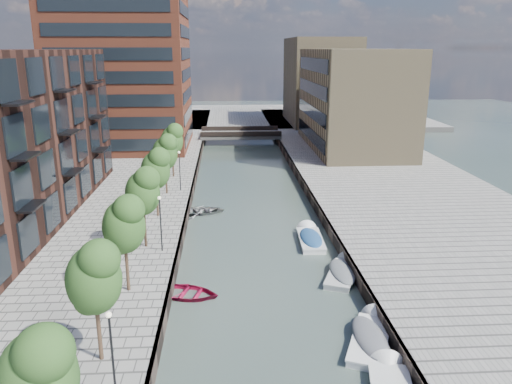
{
  "coord_description": "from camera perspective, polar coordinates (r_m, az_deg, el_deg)",
  "views": [
    {
      "loc": [
        -2.47,
        -9.86,
        15.12
      ],
      "look_at": [
        0.0,
        30.25,
        3.5
      ],
      "focal_mm": 35.0,
      "sensor_mm": 36.0,
      "label": 1
    }
  ],
  "objects": [
    {
      "name": "motorboat_4",
      "position": [
        35.47,
        9.9,
        -9.01
      ],
      "size": [
        3.41,
        5.17,
        1.63
      ],
      "color": "beige",
      "rests_on": "ground"
    },
    {
      "name": "motorboat_1",
      "position": [
        28.55,
        13.01,
        -15.81
      ],
      "size": [
        3.7,
        5.54,
        1.75
      ],
      "color": "white",
      "rests_on": "ground"
    },
    {
      "name": "bridge",
      "position": [
        83.04,
        -1.78,
        6.6
      ],
      "size": [
        13.0,
        6.0,
        1.3
      ],
      "color": "gray",
      "rests_on": "ground"
    },
    {
      "name": "quay_wall_right",
      "position": [
        52.66,
        5.98,
        -0.08
      ],
      "size": [
        0.25,
        140.0,
        1.0
      ],
      "primitive_type": "cube",
      "color": "#332823",
      "rests_on": "ground"
    },
    {
      "name": "tree_0",
      "position": [
        18.02,
        -23.69,
        -18.4
      ],
      "size": [
        2.5,
        2.5,
        5.95
      ],
      "color": "#382619",
      "rests_on": "quay_left"
    },
    {
      "name": "lamp_1",
      "position": [
        36.1,
        -10.87,
        -2.93
      ],
      "size": [
        0.24,
        0.24,
        4.12
      ],
      "color": "black",
      "rests_on": "quay_left"
    },
    {
      "name": "sloop_2",
      "position": [
        32.59,
        -7.88,
        -11.69
      ],
      "size": [
        4.85,
        4.04,
        0.86
      ],
      "primitive_type": "imported",
      "rotation": [
        0.0,
        0.0,
        1.28
      ],
      "color": "maroon",
      "rests_on": "ground"
    },
    {
      "name": "tree_6",
      "position": [
        57.03,
        -9.59,
        6.0
      ],
      "size": [
        2.5,
        2.5,
        5.95
      ],
      "color": "#382619",
      "rests_on": "quay_left"
    },
    {
      "name": "sloop_4",
      "position": [
        47.79,
        -6.51,
        -2.42
      ],
      "size": [
        5.03,
        4.3,
        0.88
      ],
      "primitive_type": "imported",
      "rotation": [
        0.0,
        0.0,
        1.92
      ],
      "color": "#242427",
      "rests_on": "ground"
    },
    {
      "name": "tree_5",
      "position": [
        50.2,
        -10.39,
        4.59
      ],
      "size": [
        2.5,
        2.5,
        5.95
      ],
      "color": "#382619",
      "rests_on": "quay_left"
    },
    {
      "name": "tan_block_far",
      "position": [
        99.77,
        7.32,
        12.49
      ],
      "size": [
        12.0,
        20.0,
        16.0
      ],
      "primitive_type": "cube",
      "color": "#8E7A57",
      "rests_on": "quay_right"
    },
    {
      "name": "tree_1",
      "position": [
        23.83,
        -18.07,
        -9.05
      ],
      "size": [
        2.5,
        2.5,
        5.95
      ],
      "color": "#382619",
      "rests_on": "quay_left"
    },
    {
      "name": "car",
      "position": [
        77.15,
        6.86,
        6.02
      ],
      "size": [
        1.97,
        4.42,
        1.48
      ],
      "primitive_type": "imported",
      "rotation": [
        0.0,
        0.0,
        -0.05
      ],
      "color": "#A2A5A7",
      "rests_on": "quay_right"
    },
    {
      "name": "quay_wall_left",
      "position": [
        52.09,
        -7.38,
        -0.31
      ],
      "size": [
        0.25,
        140.0,
        1.0
      ],
      "primitive_type": "cube",
      "color": "#332823",
      "rests_on": "ground"
    },
    {
      "name": "motorboat_3",
      "position": [
        41.01,
        6.19,
        -5.29
      ],
      "size": [
        2.04,
        5.36,
        1.76
      ],
      "color": "white",
      "rests_on": "ground"
    },
    {
      "name": "tower",
      "position": [
        76.26,
        -15.13,
        16.26
      ],
      "size": [
        18.0,
        18.0,
        30.0
      ],
      "primitive_type": "cube",
      "color": "brown",
      "rests_on": "quay_left"
    },
    {
      "name": "quay_right",
      "position": [
        55.14,
        16.18,
        0.1
      ],
      "size": [
        20.0,
        140.0,
        1.0
      ],
      "primitive_type": "cube",
      "color": "gray",
      "rests_on": "ground"
    },
    {
      "name": "lamp_2",
      "position": [
        51.41,
        -8.72,
        2.89
      ],
      "size": [
        0.24,
        0.24,
        4.12
      ],
      "color": "black",
      "rests_on": "quay_left"
    },
    {
      "name": "lamp_0",
      "position": [
        21.82,
        -16.17,
        -16.73
      ],
      "size": [
        0.24,
        0.24,
        4.12
      ],
      "color": "black",
      "rests_on": "quay_left"
    },
    {
      "name": "tree_3",
      "position": [
        36.71,
        -12.84,
        0.21
      ],
      "size": [
        2.5,
        2.5,
        5.95
      ],
      "color": "#382619",
      "rests_on": "quay_left"
    },
    {
      "name": "sloop_3",
      "position": [
        47.75,
        -6.02,
        -2.43
      ],
      "size": [
        4.38,
        3.33,
        0.85
      ],
      "primitive_type": "imported",
      "rotation": [
        0.0,
        0.0,
        1.67
      ],
      "color": "#B6B5B3",
      "rests_on": "ground"
    },
    {
      "name": "water",
      "position": [
        52.16,
        -0.66,
        -0.72
      ],
      "size": [
        300.0,
        300.0,
        0.0
      ],
      "primitive_type": "plane",
      "color": "#38473F",
      "rests_on": "ground"
    },
    {
      "name": "tree_2",
      "position": [
        30.15,
        -14.89,
        -3.43
      ],
      "size": [
        2.5,
        2.5,
        5.95
      ],
      "color": "#382619",
      "rests_on": "quay_left"
    },
    {
      "name": "tree_4",
      "position": [
        43.41,
        -11.43,
        2.74
      ],
      "size": [
        2.5,
        2.5,
        5.95
      ],
      "color": "#382619",
      "rests_on": "quay_left"
    },
    {
      "name": "apartment_block",
      "position": [
        44.12,
        -26.99,
        5.09
      ],
      "size": [
        8.0,
        38.0,
        14.0
      ],
      "primitive_type": "cube",
      "color": "black",
      "rests_on": "quay_left"
    },
    {
      "name": "far_closure",
      "position": [
        110.86,
        -2.24,
        8.54
      ],
      "size": [
        80.0,
        40.0,
        1.0
      ],
      "primitive_type": "cube",
      "color": "gray",
      "rests_on": "ground"
    },
    {
      "name": "tan_block_near",
      "position": [
        74.54,
        11.02,
        10.36
      ],
      "size": [
        12.0,
        25.0,
        14.0
      ],
      "primitive_type": "cube",
      "color": "#8E7A57",
      "rests_on": "quay_right"
    }
  ]
}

